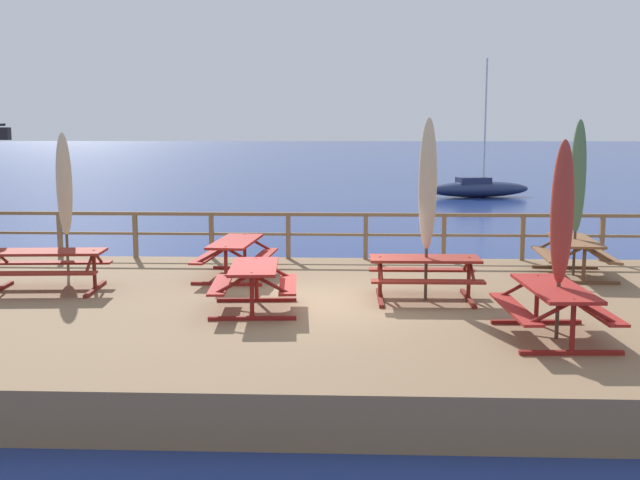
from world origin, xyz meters
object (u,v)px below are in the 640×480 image
at_px(picnic_table_front_left, 575,249).
at_px(picnic_table_mid_centre, 45,261).
at_px(picnic_table_mid_right, 424,269).
at_px(patio_umbrella_short_front, 562,213).
at_px(patio_umbrella_tall_mid_left, 428,185).
at_px(patio_umbrella_tall_front, 578,177).
at_px(picnic_table_back_left, 254,278).
at_px(patio_umbrella_tall_back_right, 64,185).
at_px(picnic_table_mid_left, 554,300).
at_px(picnic_table_front_right, 236,250).
at_px(sailboat_distant, 478,188).

bearing_deg(picnic_table_front_left, picnic_table_mid_centre, -169.44).
relative_size(picnic_table_mid_right, patio_umbrella_short_front, 0.68).
relative_size(picnic_table_mid_centre, patio_umbrella_tall_mid_left, 0.70).
bearing_deg(picnic_table_mid_right, patio_umbrella_tall_mid_left, 19.12).
xyz_separation_m(patio_umbrella_tall_front, patio_umbrella_short_front, (-1.66, -4.91, -0.23)).
bearing_deg(picnic_table_back_left, patio_umbrella_tall_back_right, 144.69).
height_order(picnic_table_mid_left, patio_umbrella_tall_back_right, patio_umbrella_tall_back_right).
relative_size(picnic_table_front_left, patio_umbrella_tall_back_right, 0.73).
distance_m(patio_umbrella_tall_front, patio_umbrella_tall_mid_left, 4.10).
distance_m(picnic_table_front_left, patio_umbrella_short_front, 5.27).
distance_m(picnic_table_front_left, patio_umbrella_tall_back_right, 10.63).
xyz_separation_m(picnic_table_mid_right, picnic_table_front_right, (-3.66, 1.95, 0.00)).
relative_size(picnic_table_front_right, sailboat_distant, 0.28).
xyz_separation_m(patio_umbrella_tall_front, patio_umbrella_tall_mid_left, (-3.30, -2.44, -0.00)).
relative_size(picnic_table_front_right, patio_umbrella_tall_mid_left, 0.68).
bearing_deg(patio_umbrella_tall_mid_left, picnic_table_mid_centre, 176.31).
bearing_deg(patio_umbrella_tall_mid_left, patio_umbrella_short_front, -56.38).
distance_m(picnic_table_front_left, patio_umbrella_tall_mid_left, 4.32).
xyz_separation_m(picnic_table_front_left, picnic_table_mid_right, (-3.32, -2.39, -0.00)).
xyz_separation_m(picnic_table_mid_centre, patio_umbrella_tall_mid_left, (7.04, -0.45, 1.48)).
xyz_separation_m(patio_umbrella_tall_back_right, sailboat_distant, (13.10, 27.58, -2.06)).
bearing_deg(patio_umbrella_short_front, picnic_table_mid_centre, 161.37).
bearing_deg(patio_umbrella_tall_back_right, patio_umbrella_tall_mid_left, -16.32).
bearing_deg(sailboat_distant, patio_umbrella_short_front, -97.44).
bearing_deg(patio_umbrella_tall_front, picnic_table_front_left, -102.62).
bearing_deg(patio_umbrella_tall_front, patio_umbrella_short_front, -108.64).
bearing_deg(picnic_table_mid_right, patio_umbrella_tall_front, 36.32).
bearing_deg(picnic_table_front_left, patio_umbrella_tall_front, 77.38).
xyz_separation_m(patio_umbrella_tall_back_right, patio_umbrella_tall_mid_left, (7.26, -2.12, 0.16)).
distance_m(picnic_table_back_left, patio_umbrella_tall_front, 7.25).
height_order(picnic_table_mid_left, patio_umbrella_tall_mid_left, patio_umbrella_tall_mid_left).
xyz_separation_m(picnic_table_mid_centre, picnic_table_mid_left, (8.63, -2.92, -0.00)).
height_order(patio_umbrella_tall_mid_left, patio_umbrella_short_front, patio_umbrella_tall_mid_left).
bearing_deg(patio_umbrella_tall_mid_left, picnic_table_mid_right, -160.88).
height_order(patio_umbrella_tall_back_right, sailboat_distant, sailboat_distant).
bearing_deg(patio_umbrella_tall_back_right, picnic_table_mid_left, -27.41).
xyz_separation_m(picnic_table_mid_right, patio_umbrella_short_front, (1.67, -2.46, 1.26)).
bearing_deg(patio_umbrella_tall_front, picnic_table_mid_right, -143.68).
xyz_separation_m(picnic_table_front_left, patio_umbrella_tall_mid_left, (-3.29, -2.38, 1.48)).
bearing_deg(patio_umbrella_tall_mid_left, picnic_table_front_left, 35.89).
height_order(picnic_table_front_left, sailboat_distant, sailboat_distant).
height_order(picnic_table_back_left, patio_umbrella_tall_front, patio_umbrella_tall_front).
distance_m(patio_umbrella_tall_mid_left, sailboat_distant, 30.36).
height_order(patio_umbrella_tall_back_right, patio_umbrella_tall_front, patio_umbrella_tall_front).
xyz_separation_m(patio_umbrella_tall_back_right, patio_umbrella_short_front, (8.90, -4.60, -0.06)).
bearing_deg(patio_umbrella_tall_back_right, patio_umbrella_short_front, -27.31).
bearing_deg(patio_umbrella_short_front, patio_umbrella_tall_front, 71.36).
height_order(picnic_table_back_left, patio_umbrella_tall_back_right, patio_umbrella_tall_back_right).
relative_size(picnic_table_mid_left, patio_umbrella_tall_back_right, 0.70).
relative_size(picnic_table_mid_left, patio_umbrella_tall_front, 0.64).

